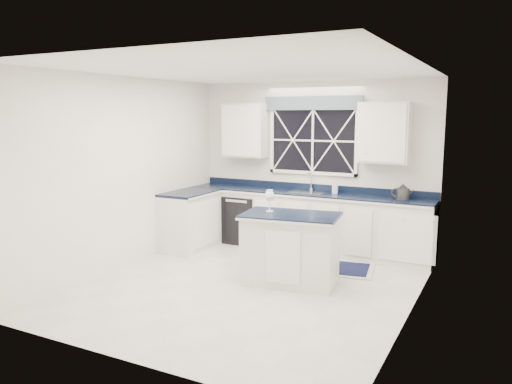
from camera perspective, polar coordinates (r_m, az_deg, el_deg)
The scene contains 13 objects.
ground at distance 6.51m, azimuth -0.78°, elevation -10.63°, with size 4.50×4.50×0.00m, color beige.
back_wall at distance 8.23m, azimuth 6.57°, elevation 3.09°, with size 4.00×0.10×2.70m, color white.
base_cabinets at distance 8.07m, azimuth 3.08°, elevation -3.46°, with size 3.99×1.60×0.90m.
countertop at distance 8.01m, azimuth 5.76°, elevation -0.16°, with size 3.98×0.64×0.04m, color black.
dishwasher at distance 8.56m, azimuth -1.17°, elevation -3.01°, with size 0.60×0.58×0.82m, color black.
window at distance 8.15m, azimuth 6.51°, elevation 6.42°, with size 1.65×0.09×1.26m.
upper_cabinets at distance 8.03m, azimuth 6.21°, elevation 6.89°, with size 3.10×0.34×0.90m.
faucet at distance 8.16m, azimuth 6.28°, elevation 1.27°, with size 0.05×0.20×0.30m.
island at distance 6.50m, azimuth 3.95°, elevation -6.44°, with size 1.31×0.90×0.91m.
rug at distance 7.28m, azimuth 8.22°, elevation -8.50°, with size 1.38×0.97×0.02m.
kettle at distance 7.60m, azimuth 16.42°, elevation -0.02°, with size 0.32×0.20×0.23m.
wine_glass at distance 6.50m, azimuth 1.57°, elevation -0.53°, with size 0.12×0.12×0.29m.
soap_bottle at distance 7.94m, azimuth 9.02°, elevation 0.52°, with size 0.08×0.09×0.19m, color silver.
Camera 1 is at (2.88, -5.42, 2.17)m, focal length 35.00 mm.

